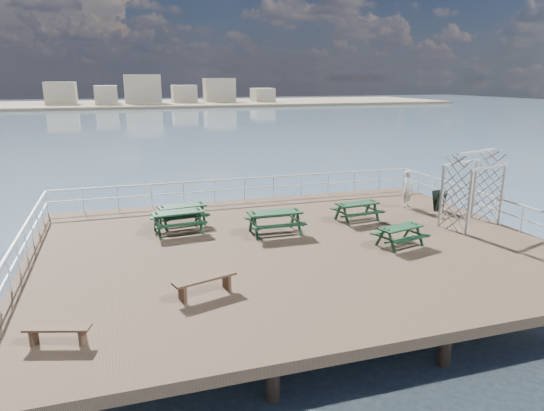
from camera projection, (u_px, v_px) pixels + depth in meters
The scene contains 13 objects.
ground at pixel (293, 248), 17.42m from camera, with size 18.00×14.00×0.30m, color brown.
sea_backdrop at pixel (179, 100), 144.76m from camera, with size 300.00×300.00×9.20m.
railing at pixel (270, 204), 19.50m from camera, with size 17.77×13.76×1.10m.
picnic_table_a at pixel (182, 211), 19.56m from camera, with size 2.08×1.77×0.92m.
picnic_table_b at pixel (275, 218), 18.40m from camera, with size 2.05×1.66×0.99m.
picnic_table_c at pixel (357, 208), 20.13m from camera, with size 1.94×1.64×0.87m.
picnic_table_d at pixel (178, 217), 18.58m from camera, with size 2.06×1.72×0.94m.
picnic_table_e at pixel (400, 232), 17.10m from camera, with size 1.91×1.68×0.80m.
flat_bench_near at pixel (205, 282), 13.22m from camera, with size 1.84×0.93×0.52m.
flat_bench_far at pixel (57, 331), 10.78m from camera, with size 1.49×0.75×0.42m.
trellis_arbor at pixel (472, 193), 19.27m from camera, with size 2.72×1.98×3.03m.
sandwich_board at pixel (439, 201), 21.66m from camera, with size 0.64×0.54×0.92m.
person at pixel (408, 189), 22.15m from camera, with size 0.62×0.41×1.70m, color silver.
Camera 1 is at (-5.68, -15.46, 5.76)m, focal length 32.00 mm.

